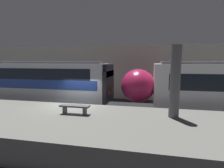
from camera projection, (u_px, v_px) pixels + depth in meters
The scene contains 6 objects.
ground_plane at pixel (74, 121), 10.93m from camera, with size 120.00×120.00×0.00m, color black.
platform at pixel (53, 127), 8.41m from camera, with size 40.00×5.05×1.10m.
station_rear_barrier at pixel (103, 72), 17.34m from camera, with size 50.00×0.15×5.20m.
support_pillar_near at pixel (175, 82), 7.95m from camera, with size 0.46×0.46×3.33m.
train_boxy at pixel (13, 83), 14.65m from camera, with size 16.88×2.82×3.65m.
platform_bench at pixel (75, 107), 8.61m from camera, with size 1.50×0.40×0.45m.
Camera 1 is at (4.45, -9.83, 3.72)m, focal length 28.00 mm.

